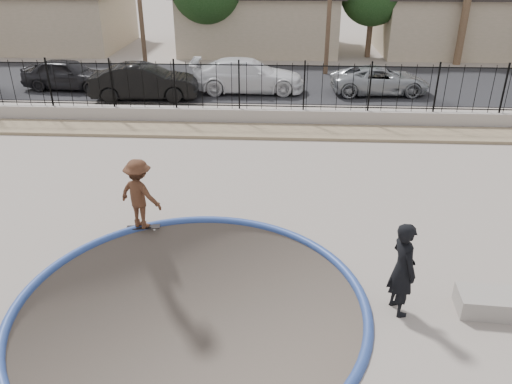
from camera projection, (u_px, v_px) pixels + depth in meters
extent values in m
cube|color=gray|center=(243.00, 135.00, 21.90)|extent=(120.00, 120.00, 2.20)
torus|color=navy|center=(191.00, 306.00, 9.77)|extent=(7.04, 7.04, 0.20)
cube|color=#948561|center=(237.00, 131.00, 18.88)|extent=(42.00, 1.60, 0.11)
cube|color=#9E958B|center=(240.00, 116.00, 19.76)|extent=(42.00, 0.45, 0.60)
cube|color=black|center=(239.00, 105.00, 19.57)|extent=(40.00, 0.04, 0.03)
cube|color=black|center=(239.00, 65.00, 18.87)|extent=(40.00, 0.04, 0.04)
cube|color=black|center=(251.00, 82.00, 25.88)|extent=(90.00, 8.00, 0.04)
cube|color=tan|center=(43.00, 20.00, 34.37)|extent=(11.00, 8.00, 3.50)
cube|color=tan|center=(260.00, 22.00, 33.62)|extent=(10.00, 8.00, 3.50)
cube|color=tan|center=(471.00, 24.00, 32.93)|extent=(12.00, 8.00, 3.50)
cylinder|color=#473323|center=(208.00, 34.00, 30.75)|extent=(0.34, 0.34, 3.00)
cylinder|color=#473323|center=(369.00, 35.00, 31.20)|extent=(0.34, 0.34, 2.75)
imported|color=brown|center=(140.00, 198.00, 12.03)|extent=(1.31, 1.05, 1.76)
cube|color=black|center=(143.00, 227.00, 12.39)|extent=(0.84, 0.32, 0.02)
cylinder|color=silver|center=(132.00, 230.00, 12.32)|extent=(0.06, 0.04, 0.05)
cylinder|color=silver|center=(133.00, 227.00, 12.45)|extent=(0.06, 0.04, 0.05)
cylinder|color=silver|center=(154.00, 229.00, 12.36)|extent=(0.06, 0.04, 0.05)
cylinder|color=silver|center=(155.00, 226.00, 12.50)|extent=(0.06, 0.04, 0.05)
imported|color=black|center=(403.00, 269.00, 9.25)|extent=(0.64, 0.80, 1.91)
cube|color=gray|center=(501.00, 304.00, 9.52)|extent=(1.64, 0.81, 0.40)
imported|color=black|center=(68.00, 74.00, 24.19)|extent=(4.43, 2.05, 1.47)
imported|color=black|center=(145.00, 82.00, 22.53)|extent=(4.95, 2.13, 1.58)
imported|color=white|center=(248.00, 75.00, 23.74)|extent=(5.40, 2.32, 1.55)
imported|color=#93979B|center=(380.00, 80.00, 23.49)|extent=(4.71, 2.42, 1.27)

